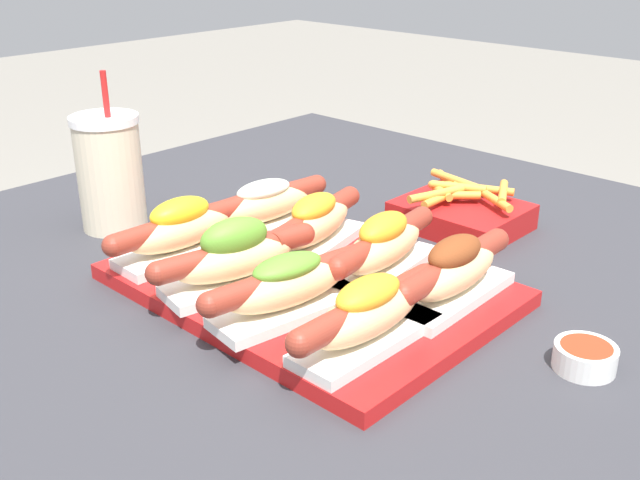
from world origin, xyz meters
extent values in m
cube|color=red|center=(0.04, -0.04, 0.73)|extent=(0.42, 0.30, 0.02)
cube|color=white|center=(-0.12, -0.10, 0.74)|extent=(0.06, 0.17, 0.01)
ellipsoid|color=#E5C184|center=(-0.12, -0.10, 0.77)|extent=(0.05, 0.15, 0.04)
cylinder|color=maroon|center=(-0.12, -0.10, 0.78)|extent=(0.03, 0.18, 0.03)
sphere|color=maroon|center=(-0.12, -0.19, 0.78)|extent=(0.03, 0.03, 0.03)
sphere|color=maroon|center=(-0.11, -0.01, 0.78)|extent=(0.03, 0.03, 0.03)
ellipsoid|color=yellow|center=(-0.12, -0.10, 0.79)|extent=(0.04, 0.08, 0.03)
cube|color=white|center=(-0.01, -0.11, 0.74)|extent=(0.09, 0.17, 0.01)
ellipsoid|color=#E5C184|center=(-0.01, -0.11, 0.77)|extent=(0.08, 0.15, 0.04)
cylinder|color=maroon|center=(-0.01, -0.11, 0.78)|extent=(0.06, 0.18, 0.03)
sphere|color=maroon|center=(-0.03, -0.20, 0.78)|extent=(0.03, 0.03, 0.03)
sphere|color=maroon|center=(0.01, -0.02, 0.78)|extent=(0.03, 0.03, 0.03)
ellipsoid|color=#5B992D|center=(-0.01, -0.11, 0.79)|extent=(0.06, 0.09, 0.04)
cube|color=white|center=(0.08, -0.11, 0.74)|extent=(0.08, 0.17, 0.01)
ellipsoid|color=#E5C184|center=(0.08, -0.11, 0.77)|extent=(0.07, 0.15, 0.04)
cylinder|color=maroon|center=(0.08, -0.11, 0.78)|extent=(0.05, 0.18, 0.03)
sphere|color=maroon|center=(0.07, -0.20, 0.78)|extent=(0.03, 0.03, 0.03)
sphere|color=maroon|center=(0.09, -0.02, 0.78)|extent=(0.03, 0.03, 0.03)
ellipsoid|color=#5B992D|center=(0.08, -0.11, 0.79)|extent=(0.05, 0.09, 0.02)
cube|color=white|center=(0.18, -0.10, 0.74)|extent=(0.06, 0.17, 0.01)
ellipsoid|color=#E5C184|center=(0.18, -0.10, 0.77)|extent=(0.05, 0.15, 0.04)
cylinder|color=maroon|center=(0.18, -0.10, 0.78)|extent=(0.03, 0.18, 0.03)
sphere|color=maroon|center=(0.18, -0.19, 0.78)|extent=(0.03, 0.03, 0.03)
sphere|color=maroon|center=(0.18, -0.01, 0.78)|extent=(0.03, 0.03, 0.03)
ellipsoid|color=gold|center=(0.18, -0.10, 0.79)|extent=(0.04, 0.08, 0.03)
cube|color=white|center=(-0.11, 0.03, 0.74)|extent=(0.08, 0.17, 0.01)
ellipsoid|color=#E5C184|center=(-0.11, 0.03, 0.77)|extent=(0.06, 0.15, 0.04)
cylinder|color=maroon|center=(-0.11, 0.03, 0.78)|extent=(0.04, 0.18, 0.03)
sphere|color=maroon|center=(-0.12, -0.06, 0.78)|extent=(0.03, 0.03, 0.03)
sphere|color=maroon|center=(-0.10, 0.12, 0.78)|extent=(0.03, 0.03, 0.03)
ellipsoid|color=silver|center=(-0.11, 0.03, 0.79)|extent=(0.05, 0.08, 0.02)
cube|color=white|center=(-0.01, 0.03, 0.74)|extent=(0.09, 0.17, 0.01)
ellipsoid|color=#E5C184|center=(-0.01, 0.03, 0.77)|extent=(0.08, 0.15, 0.04)
cylinder|color=maroon|center=(-0.01, 0.03, 0.78)|extent=(0.06, 0.18, 0.03)
sphere|color=maroon|center=(0.00, -0.06, 0.78)|extent=(0.03, 0.03, 0.03)
sphere|color=maroon|center=(-0.03, 0.11, 0.78)|extent=(0.03, 0.03, 0.03)
ellipsoid|color=gold|center=(-0.01, 0.03, 0.79)|extent=(0.06, 0.09, 0.03)
cube|color=white|center=(0.09, 0.03, 0.74)|extent=(0.08, 0.17, 0.01)
ellipsoid|color=#E5C184|center=(0.09, 0.03, 0.77)|extent=(0.07, 0.15, 0.04)
cylinder|color=maroon|center=(0.09, 0.03, 0.78)|extent=(0.05, 0.18, 0.03)
sphere|color=maroon|center=(0.10, -0.06, 0.78)|extent=(0.03, 0.03, 0.03)
sphere|color=maroon|center=(0.08, 0.12, 0.78)|extent=(0.03, 0.03, 0.03)
ellipsoid|color=gold|center=(0.09, 0.03, 0.79)|extent=(0.05, 0.08, 0.03)
cube|color=white|center=(0.19, 0.03, 0.74)|extent=(0.06, 0.17, 0.01)
ellipsoid|color=#E5C184|center=(0.19, 0.03, 0.77)|extent=(0.05, 0.15, 0.04)
cylinder|color=maroon|center=(0.19, 0.03, 0.78)|extent=(0.03, 0.18, 0.03)
sphere|color=maroon|center=(0.19, -0.06, 0.78)|extent=(0.03, 0.03, 0.03)
sphere|color=maroon|center=(0.18, 0.12, 0.78)|extent=(0.03, 0.03, 0.03)
ellipsoid|color=brown|center=(0.19, 0.03, 0.79)|extent=(0.04, 0.08, 0.03)
cylinder|color=white|center=(0.34, 0.03, 0.73)|extent=(0.06, 0.06, 0.02)
cylinder|color=red|center=(0.34, 0.03, 0.74)|extent=(0.05, 0.05, 0.01)
cylinder|color=beige|center=(-0.30, -0.08, 0.79)|extent=(0.09, 0.09, 0.15)
cylinder|color=white|center=(-0.30, -0.08, 0.87)|extent=(0.09, 0.09, 0.01)
cylinder|color=red|center=(-0.29, -0.08, 0.90)|extent=(0.01, 0.01, 0.06)
cube|color=#B21919|center=(0.05, 0.25, 0.73)|extent=(0.16, 0.14, 0.03)
cylinder|color=gold|center=(0.02, 0.28, 0.77)|extent=(0.09, 0.03, 0.01)
cylinder|color=gold|center=(0.06, 0.28, 0.77)|extent=(0.08, 0.04, 0.01)
cylinder|color=gold|center=(0.03, 0.21, 0.77)|extent=(0.04, 0.09, 0.01)
cylinder|color=gold|center=(0.05, 0.24, 0.76)|extent=(0.06, 0.05, 0.01)
cylinder|color=gold|center=(0.10, 0.28, 0.77)|extent=(0.05, 0.07, 0.01)
cylinder|color=gold|center=(0.10, 0.26, 0.77)|extent=(0.07, 0.05, 0.01)
cylinder|color=gold|center=(0.01, 0.28, 0.76)|extent=(0.07, 0.06, 0.01)
cylinder|color=gold|center=(0.02, 0.24, 0.76)|extent=(0.06, 0.04, 0.01)
cylinder|color=gold|center=(0.04, 0.26, 0.77)|extent=(0.07, 0.04, 0.01)
cylinder|color=gold|center=(0.04, 0.22, 0.76)|extent=(0.01, 0.07, 0.01)
camera|label=1|loc=(0.57, -0.59, 1.11)|focal=42.00mm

